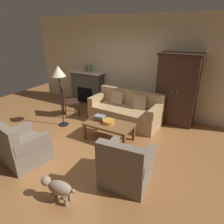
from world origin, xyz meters
TOP-DOWN VIEW (x-y plane):
  - ground_plane at (0.00, 0.00)m, footprint 9.60×9.60m
  - back_wall at (0.00, 2.55)m, footprint 7.20×0.10m
  - fireplace at (-1.55, 2.30)m, footprint 1.26×0.48m
  - armoire at (1.40, 2.22)m, footprint 1.06×0.57m
  - couch at (0.24, 1.58)m, footprint 1.96×0.94m
  - coffee_table at (0.31, 0.52)m, footprint 1.10×0.60m
  - fruit_bowl at (0.30, 0.53)m, footprint 0.28×0.28m
  - book_stack at (0.03, 0.57)m, footprint 0.26×0.19m
  - mantel_vase_bronze at (-1.55, 2.28)m, footprint 0.11×0.11m
  - mantel_vase_jade at (-1.37, 2.28)m, footprint 0.10×0.10m
  - armchair_near_left at (-0.72, -1.03)m, footprint 0.90×0.90m
  - armchair_near_right at (1.26, -0.57)m, footprint 0.84×0.83m
  - side_chair_wooden at (-1.46, 1.14)m, footprint 0.62×0.62m
  - floor_lamp at (-1.15, 0.58)m, footprint 0.36×0.36m
  - dog at (0.55, -1.42)m, footprint 0.57×0.26m

SIDE VIEW (x-z plane):
  - ground_plane at x=0.00m, z-range 0.00..0.00m
  - dog at x=0.55m, z-range 0.05..0.44m
  - armchair_near_left at x=-0.72m, z-range -0.12..0.76m
  - armchair_near_right at x=1.26m, z-range -0.12..0.76m
  - couch at x=0.24m, z-range -0.11..0.75m
  - coffee_table at x=0.31m, z-range 0.16..0.58m
  - fruit_bowl at x=0.30m, z-range 0.42..0.50m
  - book_stack at x=0.03m, z-range 0.42..0.54m
  - side_chair_wooden at x=-1.46m, z-range 0.06..0.96m
  - fireplace at x=-1.55m, z-range 0.01..1.13m
  - armoire at x=1.40m, z-range 0.00..1.88m
  - mantel_vase_bronze at x=-1.55m, z-range 1.12..1.32m
  - mantel_vase_jade at x=-1.37m, z-range 1.12..1.34m
  - floor_lamp at x=-1.15m, z-range 0.58..2.17m
  - back_wall at x=0.00m, z-range 0.00..2.80m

